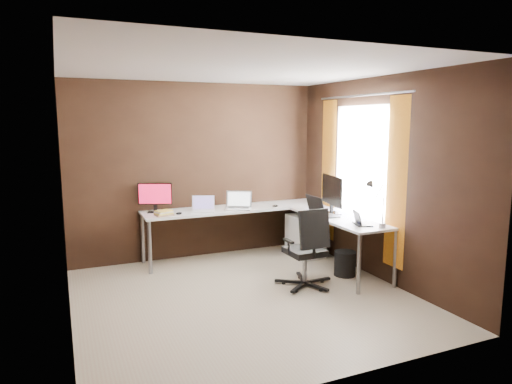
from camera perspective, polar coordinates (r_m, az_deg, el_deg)
room at (r=5.11m, az=1.76°, el=1.18°), size 3.60×3.60×2.50m
desk at (r=6.29m, az=2.09°, el=-2.91°), size 2.65×2.25×0.73m
drawer_pedestal at (r=6.74m, az=6.19°, el=-5.46°), size 0.42×0.50×0.60m
monitor_left at (r=6.33m, az=-12.50°, el=-0.46°), size 0.44×0.22×0.40m
monitor_right at (r=6.15m, az=9.49°, el=-0.03°), size 0.19×0.63×0.52m
laptop_white at (r=6.33m, az=-6.62°, el=-1.98°), size 0.37×0.31×0.21m
laptop_silver at (r=6.47m, az=-2.21°, el=-1.63°), size 0.45×0.41×0.24m
laptop_black_big at (r=6.03m, az=8.00°, el=-2.42°), size 0.30×0.41×0.27m
laptop_black_small at (r=5.60m, az=12.95°, el=-3.62°), size 0.25×0.30×0.17m
book_stack at (r=6.12m, az=-11.44°, el=-2.60°), size 0.25×0.22×0.07m
mouse_left at (r=6.14m, az=-9.60°, el=-2.65°), size 0.10×0.08×0.03m
mouse_corner at (r=6.59m, az=2.42°, el=-1.75°), size 0.10×0.08×0.04m
desk_lamp at (r=5.46m, az=14.70°, el=-0.74°), size 0.18×0.21×0.55m
office_chair at (r=5.52m, az=6.31°, el=-8.88°), size 0.54×0.54×0.96m
wastebasket at (r=6.01m, az=11.05°, el=-8.76°), size 0.31×0.31×0.32m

